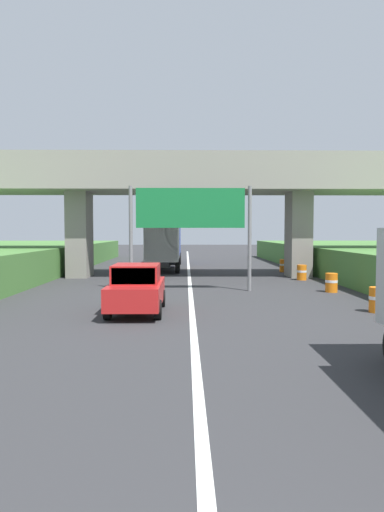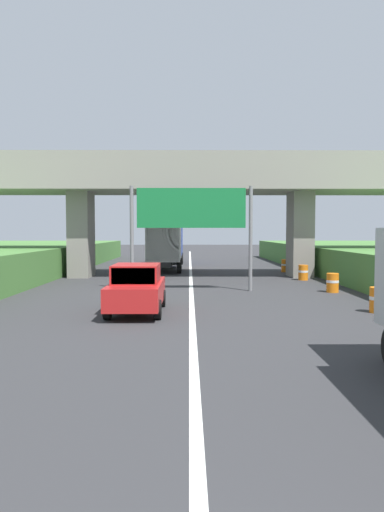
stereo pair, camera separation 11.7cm
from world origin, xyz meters
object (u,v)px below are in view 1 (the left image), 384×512
Objects in this scene: car_red at (137,289)px; construction_barrel_5 at (284,266)px; construction_barrel_2 at (377,300)px; construction_barrel_3 at (331,283)px; construction_barrel_4 at (302,272)px; overhead_highway_sign at (190,214)px; truck_orange at (163,244)px; truck_blue at (168,242)px.

construction_barrel_5 is (8.66, 16.19, -0.40)m from car_red.
construction_barrel_2 and construction_barrel_3 have the same top height.
overhead_highway_sign is at bearing -143.74° from construction_barrel_4.
construction_barrel_2 and construction_barrel_4 have the same top height.
construction_barrel_4 is 1.00× the size of construction_barrel_5.
truck_orange reaches higher than construction_barrel_4.
car_red is 4.56× the size of construction_barrel_3.
construction_barrel_2 is at bearing -90.42° from construction_barrel_4.
overhead_highway_sign is 11.88m from truck_orange.
truck_blue reaches higher than construction_barrel_3.
construction_barrel_2 is 1.00× the size of construction_barrel_4.
construction_barrel_2 is at bearing -42.30° from overhead_highway_sign.
construction_barrel_3 and construction_barrel_4 have the same top height.
truck_orange is at bearing 89.74° from car_red.
construction_barrel_4 and construction_barrel_5 have the same top height.
construction_barrel_4 is (6.63, 4.86, -3.23)m from overhead_highway_sign.
construction_barrel_4 is (-0.03, 5.41, 0.00)m from construction_barrel_3.
overhead_highway_sign is 6.53× the size of construction_barrel_3.
construction_barrel_3 is at bearing -4.71° from overhead_highway_sign.
overhead_highway_sign is 9.42m from construction_barrel_2.
overhead_highway_sign is at bearing -84.62° from truck_blue.
car_red is (-0.08, -17.52, -1.08)m from truck_orange.
construction_barrel_3 is (8.52, -12.15, -1.47)m from truck_orange.
car_red is at bearing -90.14° from truck_blue.
construction_barrel_3 is at bearing -89.69° from construction_barrel_4.
construction_barrel_3 is at bearing 31.99° from car_red.
car_red is at bearing -128.48° from construction_barrel_4.
construction_barrel_2 is (6.55, -5.96, -3.23)m from overhead_highway_sign.
overhead_highway_sign is at bearing 175.29° from construction_barrel_3.
construction_barrel_3 and construction_barrel_5 have the same top height.
truck_orange is at bearing -89.90° from truck_blue.
truck_blue is at bearing 131.59° from construction_barrel_5.
truck_blue is 22.26m from construction_barrel_3.
construction_barrel_2 is at bearing -90.60° from construction_barrel_5.
construction_barrel_5 is at bearing -48.41° from truck_blue.
construction_barrel_2 is at bearing -91.15° from construction_barrel_3.
overhead_highway_sign is 6.53× the size of construction_barrel_4.
car_red is 8.50m from construction_barrel_2.
construction_barrel_3 is (8.54, -20.51, -1.47)m from truck_blue.
truck_blue is 27.29m from construction_barrel_2.
truck_blue reaches higher than construction_barrel_2.
construction_barrel_2 is 16.23m from construction_barrel_5.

